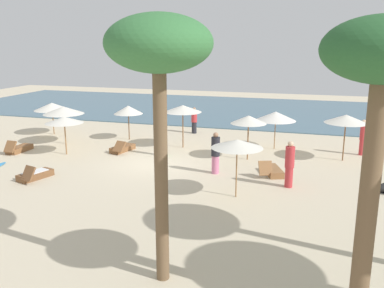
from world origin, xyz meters
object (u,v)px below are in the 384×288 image
Objects in this scene: palm_2 at (159,53)px; umbrella_5 at (52,107)px; umbrella_0 at (346,119)px; person_3 at (290,164)px; lounger_0 at (122,148)px; person_5 at (215,153)px; umbrella_4 at (128,110)px; lounger_3 at (19,149)px; umbrella_2 at (276,116)px; umbrella_7 at (64,120)px; umbrella_3 at (249,120)px; umbrella_1 at (237,144)px; person_0 at (163,137)px; lounger_4 at (272,171)px; palm_0 at (382,67)px; person_2 at (363,137)px; lounger_2 at (35,175)px; person_4 at (194,120)px; umbrella_6 at (183,109)px; umbrella_8 at (64,110)px.

umbrella_5 is at bearing 132.60° from palm_2.
person_3 is at bearing -115.54° from umbrella_0.
person_5 is at bearing -21.96° from lounger_0.
lounger_3 is (-4.36, -4.35, -1.61)m from umbrella_4.
umbrella_5 is at bearing -178.94° from umbrella_2.
umbrella_2 is at bearing 101.30° from person_3.
umbrella_3 is at bearing 10.91° from umbrella_7.
umbrella_2 is (0.60, 7.76, -0.25)m from umbrella_1.
palm_2 is at bearing -69.36° from person_0.
palm_0 is at bearing -73.68° from lounger_4.
person_2 is at bearing 24.89° from umbrella_3.
palm_0 reaches higher than person_0.
lounger_3 is at bearing 135.79° from lounger_2.
lounger_4 is at bearing 12.85° from person_5.
umbrella_7 reaches higher than lounger_4.
umbrella_7 is at bearing -157.18° from umbrella_2.
umbrella_7 is 13.55m from palm_2.
lounger_2 is at bearing -148.99° from person_2.
person_4 is (3.86, 10.76, 0.65)m from lounger_2.
person_3 reaches higher than lounger_3.
lounger_2 is (-4.34, -7.02, -1.98)m from umbrella_6.
person_4 is at bearing 114.52° from umbrella_1.
lounger_0 is at bearing 145.46° from umbrella_1.
umbrella_3 is at bearing 3.22° from lounger_0.
lounger_3 is at bearing -162.14° from lounger_0.
umbrella_8 is 1.20× the size of person_0.
umbrella_8 is 1.30× the size of lounger_2.
umbrella_1 is 1.20× the size of person_2.
person_2 reaches higher than lounger_2.
person_3 is 1.14× the size of person_4.
person_5 is at bearing -16.97° from umbrella_8.
umbrella_4 is 1.21× the size of lounger_3.
lounger_2 is 11.45m from person_4.
lounger_3 is at bearing -165.16° from person_2.
person_4 is at bearing 128.46° from lounger_4.
umbrella_2 is 11.74m from umbrella_8.
person_0 is at bearing 14.06° from umbrella_7.
umbrella_4 is 18.54m from palm_0.
umbrella_2 is 0.96× the size of umbrella_8.
person_2 is at bearing 16.40° from umbrella_7.
umbrella_7 is at bearing 178.20° from lounger_4.
lounger_0 is (-11.13, -1.54, -1.90)m from umbrella_0.
umbrella_5 is at bearing 100.67° from lounger_3.
umbrella_5 reaches higher than person_0.
umbrella_0 is at bearing 11.12° from lounger_3.
umbrella_8 is (2.17, -2.02, 0.17)m from umbrella_5.
person_3 is (12.73, -3.79, -0.98)m from umbrella_8.
person_4 is at bearing 165.13° from person_2.
person_4 is at bearing 38.14° from umbrella_8.
person_3 is (14.90, -5.81, -0.80)m from umbrella_5.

